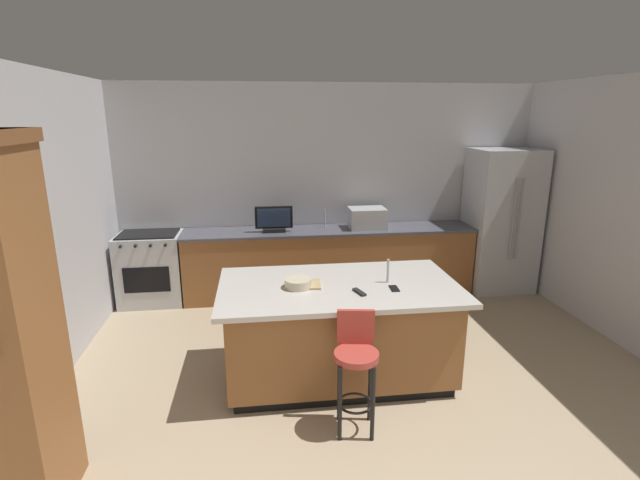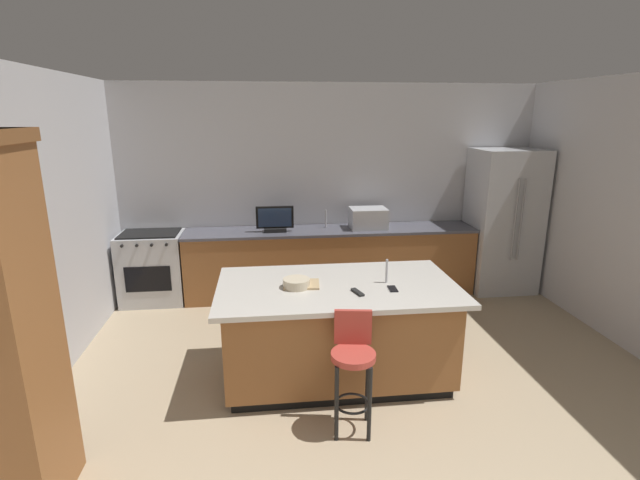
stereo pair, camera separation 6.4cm
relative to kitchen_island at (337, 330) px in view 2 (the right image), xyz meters
The scene contains 15 objects.
wall_back 2.65m from the kitchen_island, 83.83° to the left, with size 6.16×0.12×2.79m, color #BCBCC1.
wall_left 2.77m from the kitchen_island, behind, with size 0.12×5.49×2.79m, color #BCBCC1.
counter_back 2.10m from the kitchen_island, 83.61° to the left, with size 3.87×0.62×0.91m.
kitchen_island is the anchor object (origin of this frame).
refrigerator 3.34m from the kitchen_island, 37.92° to the left, with size 0.86×0.76×1.94m.
range_oven 2.96m from the kitchen_island, 135.22° to the left, with size 0.79×0.63×0.93m.
microwave 2.29m from the kitchen_island, 70.64° to the left, with size 0.48×0.36×0.27m, color #B7BABF.
tv_monitor 2.18m from the kitchen_island, 104.05° to the left, with size 0.48×0.16×0.33m.
sink_faucet_back 2.27m from the kitchen_island, 85.44° to the left, with size 0.02×0.02×0.24m, color #B2B2B7.
sink_faucet_island 0.71m from the kitchen_island, ahead, with size 0.02×0.02×0.22m, color #B2B2B7.
bar_stool_center 0.77m from the kitchen_island, 89.63° to the right, with size 0.34×0.36×0.95m.
fruit_bowl 0.61m from the kitchen_island, behind, with size 0.24×0.24×0.08m, color beige.
cell_phone 0.67m from the kitchen_island, 20.34° to the right, with size 0.07×0.15×0.01m, color black.
tv_remote 0.53m from the kitchen_island, 59.11° to the right, with size 0.04×0.17×0.02m, color black.
cutting_board 0.56m from the kitchen_island, behind, with size 0.31×0.25×0.02m, color tan.
Camera 2 is at (-0.88, -1.29, 2.40)m, focal length 26.31 mm.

